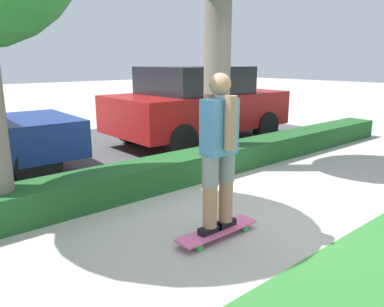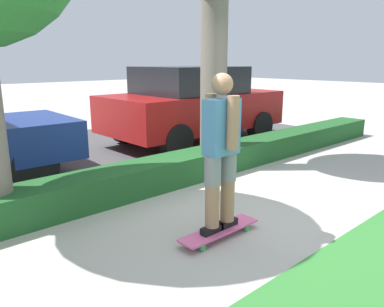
# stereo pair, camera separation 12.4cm
# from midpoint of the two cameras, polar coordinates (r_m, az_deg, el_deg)

# --- Properties ---
(ground_plane) EXTENTS (60.00, 60.00, 0.00)m
(ground_plane) POSITION_cam_midpoint_polar(r_m,az_deg,el_deg) (4.46, 6.21, -10.20)
(ground_plane) COLOR #ADA89E
(street_asphalt) EXTENTS (12.37, 5.00, 0.01)m
(street_asphalt) POSITION_cam_midpoint_polar(r_m,az_deg,el_deg) (7.75, -17.50, -0.24)
(street_asphalt) COLOR #474749
(street_asphalt) RESTS_ON ground_plane
(hedge_row) EXTENTS (12.37, 0.60, 0.41)m
(hedge_row) POSITION_cam_midpoint_polar(r_m,az_deg,el_deg) (5.51, -6.20, -3.16)
(hedge_row) COLOR #1E5123
(hedge_row) RESTS_ON ground_plane
(skateboard) EXTENTS (0.98, 0.24, 0.09)m
(skateboard) POSITION_cam_midpoint_polar(r_m,az_deg,el_deg) (4.04, 3.30, -11.66)
(skateboard) COLOR #DB5B93
(skateboard) RESTS_ON ground_plane
(skater_person) EXTENTS (0.49, 0.42, 1.62)m
(skater_person) POSITION_cam_midpoint_polar(r_m,az_deg,el_deg) (3.74, 3.49, 0.55)
(skater_person) COLOR black
(skater_person) RESTS_ON skateboard
(parked_car_middle) EXTENTS (4.10, 2.07, 1.70)m
(parked_car_middle) POSITION_cam_midpoint_polar(r_m,az_deg,el_deg) (8.51, -0.31, 7.57)
(parked_car_middle) COLOR maroon
(parked_car_middle) RESTS_ON ground_plane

